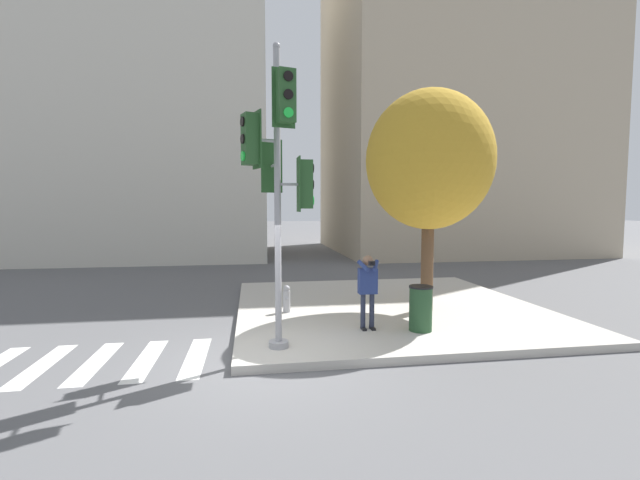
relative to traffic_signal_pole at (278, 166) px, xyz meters
name	(u,v)px	position (x,y,z in m)	size (l,w,h in m)	color
ground_plane	(261,364)	(-0.36, -0.35, -3.58)	(160.00, 160.00, 0.00)	#5B5B5E
sidewalk_corner	(387,307)	(3.14, 3.15, -3.50)	(8.00, 8.00, 0.17)	#BCB7AD
crosswalk_stripes	(42,365)	(-4.23, 0.20, -3.58)	(5.71, 2.24, 0.01)	silver
traffic_signal_pole	(278,166)	(0.00, 0.00, 0.00)	(1.34, 1.35, 5.63)	#939399
person_photographer	(368,285)	(1.99, 0.94, -2.44)	(0.50, 0.53, 1.62)	black
street_tree	(429,161)	(3.95, 2.36, 0.42)	(3.18, 3.18, 5.60)	brown
fire_hydrant	(287,299)	(0.37, 2.73, -3.07)	(0.18, 0.24, 0.69)	#99999E
trash_bin	(421,308)	(3.09, 0.65, -2.92)	(0.51, 0.51, 0.98)	#234728
building_left	(114,61)	(-8.26, 19.12, 7.72)	(17.24, 11.66, 22.58)	beige
building_right	(449,84)	(12.33, 18.85, 7.24)	(15.17, 12.65, 21.61)	tan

